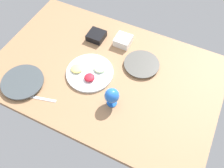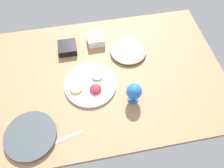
{
  "view_description": "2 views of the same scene",
  "coord_description": "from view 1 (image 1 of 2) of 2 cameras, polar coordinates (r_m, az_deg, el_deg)",
  "views": [
    {
      "loc": [
        -49.28,
        89.71,
        137.03
      ],
      "look_at": [
        -10.08,
        9.35,
        3.77
      ],
      "focal_mm": 38.8,
      "sensor_mm": 36.0,
      "label": 1
    },
    {
      "loc": [
        8.52,
        78.72,
        116.28
      ],
      "look_at": [
        -4.39,
        9.79,
        3.77
      ],
      "focal_mm": 34.14,
      "sensor_mm": 36.0,
      "label": 2
    }
  ],
  "objects": [
    {
      "name": "dinner_plate_left",
      "position": [
        1.75,
        6.98,
        4.6
      ],
      "size": [
        25.4,
        25.4,
        2.22
      ],
      "color": "silver",
      "rests_on": "ground_plane"
    },
    {
      "name": "square_bowl_black",
      "position": [
        1.91,
        -3.72,
        11.31
      ],
      "size": [
        12.5,
        12.5,
        5.08
      ],
      "color": "black",
      "rests_on": "ground_plane"
    },
    {
      "name": "fork_by_right_plate",
      "position": [
        1.65,
        -15.97,
        -3.36
      ],
      "size": [
        17.89,
        6.15,
        0.6
      ],
      "primitive_type": "cube",
      "rotation": [
        0.0,
        0.0,
        0.25
      ],
      "color": "silver",
      "rests_on": "ground_plane"
    },
    {
      "name": "fruit_platter",
      "position": [
        1.7,
        -5.31,
        2.75
      ],
      "size": [
        33.13,
        33.13,
        4.78
      ],
      "color": "silver",
      "rests_on": "ground_plane"
    },
    {
      "name": "square_bowl_white",
      "position": [
        1.87,
        2.49,
        10.3
      ],
      "size": [
        11.87,
        11.87,
        6.06
      ],
      "color": "white",
      "rests_on": "ground_plane"
    },
    {
      "name": "hurricane_glass_blue",
      "position": [
        1.5,
        -0.03,
        -2.87
      ],
      "size": [
        9.35,
        9.35,
        14.48
      ],
      "color": "blue",
      "rests_on": "ground_plane"
    },
    {
      "name": "dinner_plate_right",
      "position": [
        1.75,
        -20.29,
        0.41
      ],
      "size": [
        28.81,
        28.81,
        2.72
      ],
      "color": "silver",
      "rests_on": "ground_plane"
    },
    {
      "name": "ground_plane",
      "position": [
        1.73,
        -1.65,
        2.47
      ],
      "size": [
        160.0,
        104.0,
        4.0
      ],
      "primitive_type": "cube",
      "color": "#99704C"
    }
  ]
}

